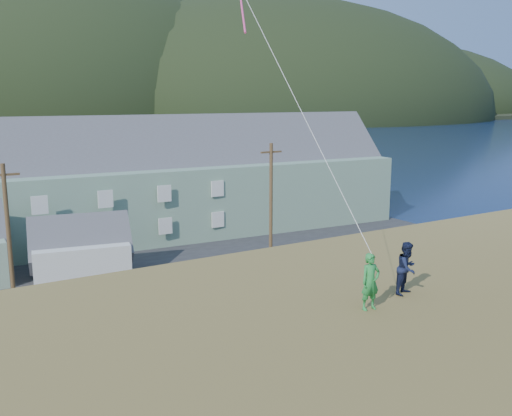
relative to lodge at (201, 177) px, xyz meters
The scene contains 9 objects.
ground 25.81m from the lodge, 130.29° to the right, with size 900.00×900.00×0.00m, color #0A1638.
grass_strip 27.32m from the lodge, 127.53° to the right, with size 110.00×8.00×0.10m, color #4C3D19.
waterfront_lot 17.29m from the lodge, behind, with size 72.00×36.00×0.12m, color #28282B.
far_hills 260.83m from the lodge, 85.77° to the left, with size 760.00×265.00×143.00m.
lodge is the anchor object (origin of this frame).
shed_white 17.32m from the lodge, 145.93° to the right, with size 7.71×5.79×5.57m.
utility_poles 26.11m from the lodge, 137.07° to the right, with size 34.40×0.24×9.78m.
kite_flyer_green 41.04m from the lodge, 108.87° to the right, with size 0.58×0.38×1.60m, color #227E35.
kite_flyer_navy 40.12m from the lodge, 106.62° to the right, with size 0.77×0.60×1.59m, color #121933.
Camera 1 is at (-7.27, -30.68, 13.02)m, focal length 40.00 mm.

